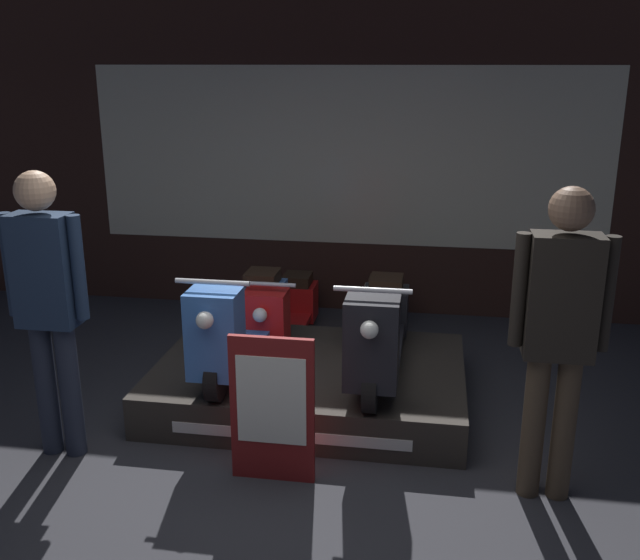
{
  "coord_description": "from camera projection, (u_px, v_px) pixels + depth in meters",
  "views": [
    {
      "loc": [
        0.85,
        -3.37,
        2.43
      ],
      "look_at": [
        0.0,
        1.86,
        0.8
      ],
      "focal_mm": 40.0,
      "sensor_mm": 36.0,
      "label": 1
    }
  ],
  "objects": [
    {
      "name": "scooter_backrow_1",
      "position": [
        376.0,
        323.0,
        6.04
      ],
      "size": [
        0.48,
        1.71,
        0.82
      ],
      "color": "black",
      "rests_on": "ground_plane"
    },
    {
      "name": "scooter_backrow_0",
      "position": [
        283.0,
        317.0,
        6.16
      ],
      "size": [
        0.48,
        1.71,
        0.82
      ],
      "color": "black",
      "rests_on": "ground_plane"
    },
    {
      "name": "price_sign_board",
      "position": [
        272.0,
        409.0,
        4.2
      ],
      "size": [
        0.51,
        0.04,
        0.92
      ],
      "color": "maroon",
      "rests_on": "ground_plane"
    },
    {
      "name": "person_right_browsing",
      "position": [
        559.0,
        325.0,
        3.87
      ],
      "size": [
        0.53,
        0.24,
        1.82
      ],
      "color": "#473828",
      "rests_on": "ground_plane"
    },
    {
      "name": "scooter_display_right",
      "position": [
        379.0,
        330.0,
        5.02
      ],
      "size": [
        0.48,
        1.71,
        0.82
      ],
      "color": "black",
      "rests_on": "display_platform"
    },
    {
      "name": "shop_wall_back",
      "position": [
        347.0,
        151.0,
        6.87
      ],
      "size": [
        9.05,
        0.09,
        3.2
      ],
      "color": "#331E19",
      "rests_on": "ground_plane"
    },
    {
      "name": "person_left_browsing",
      "position": [
        47.0,
        296.0,
        4.33
      ],
      "size": [
        0.52,
        0.24,
        1.83
      ],
      "color": "#232838",
      "rests_on": "ground_plane"
    },
    {
      "name": "scooter_display_left",
      "position": [
        241.0,
        322.0,
        5.17
      ],
      "size": [
        0.48,
        1.71,
        0.82
      ],
      "color": "black",
      "rests_on": "display_platform"
    },
    {
      "name": "display_platform",
      "position": [
        310.0,
        383.0,
        5.27
      ],
      "size": [
        2.24,
        1.55,
        0.31
      ],
      "color": "#2D2823",
      "rests_on": "ground_plane"
    },
    {
      "name": "ground_plane",
      "position": [
        267.0,
        511.0,
        4.02
      ],
      "size": [
        30.0,
        30.0,
        0.0
      ],
      "primitive_type": "plane",
      "color": "#2D2D33"
    }
  ]
}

